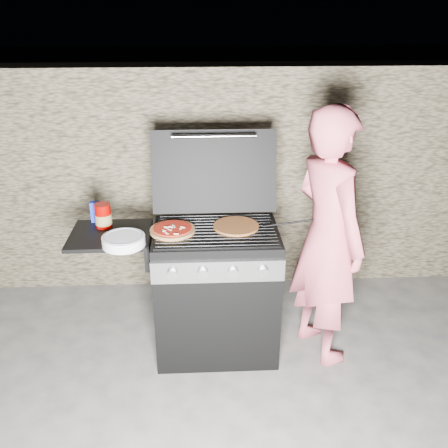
{
  "coord_description": "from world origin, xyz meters",
  "views": [
    {
      "loc": [
        -0.09,
        -2.87,
        2.25
      ],
      "look_at": [
        0.05,
        0.0,
        0.95
      ],
      "focal_mm": 40.0,
      "sensor_mm": 36.0,
      "label": 1
    }
  ],
  "objects_px": {
    "gas_grill": "(179,292)",
    "person": "(328,238)",
    "sauce_jar": "(103,216)",
    "pizza_topped": "(173,229)"
  },
  "relations": [
    {
      "from": "gas_grill",
      "to": "person",
      "type": "height_order",
      "value": "person"
    },
    {
      "from": "pizza_topped",
      "to": "person",
      "type": "relative_size",
      "value": 0.17
    },
    {
      "from": "pizza_topped",
      "to": "sauce_jar",
      "type": "height_order",
      "value": "sauce_jar"
    },
    {
      "from": "gas_grill",
      "to": "sauce_jar",
      "type": "bearing_deg",
      "value": 168.1
    },
    {
      "from": "gas_grill",
      "to": "pizza_topped",
      "type": "height_order",
      "value": "pizza_topped"
    },
    {
      "from": "pizza_topped",
      "to": "person",
      "type": "distance_m",
      "value": 0.99
    },
    {
      "from": "gas_grill",
      "to": "person",
      "type": "xyz_separation_m",
      "value": [
        0.96,
        -0.04,
        0.4
      ]
    },
    {
      "from": "pizza_topped",
      "to": "sauce_jar",
      "type": "xyz_separation_m",
      "value": [
        -0.45,
        0.11,
        0.05
      ]
    },
    {
      "from": "person",
      "to": "gas_grill",
      "type": "bearing_deg",
      "value": 65.56
    },
    {
      "from": "gas_grill",
      "to": "sauce_jar",
      "type": "xyz_separation_m",
      "value": [
        -0.47,
        0.1,
        0.53
      ]
    }
  ]
}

